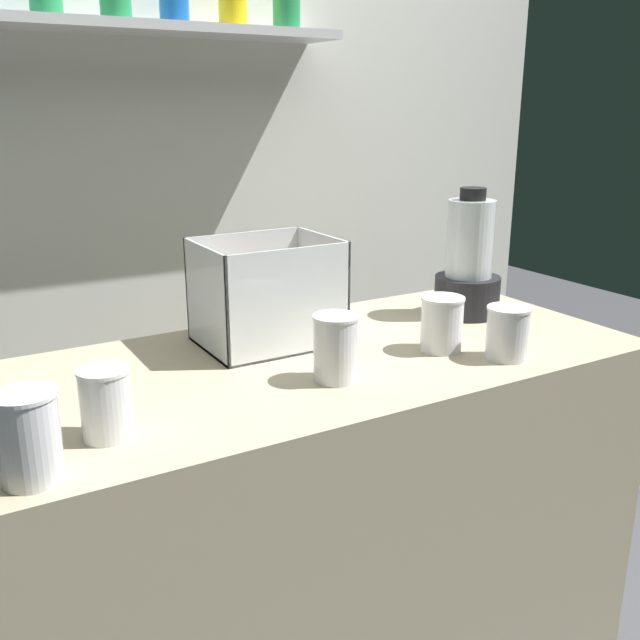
% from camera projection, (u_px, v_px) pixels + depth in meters
% --- Properties ---
extents(counter, '(1.40, 0.64, 0.90)m').
position_uv_depth(counter, '(320.00, 538.00, 1.65)').
color(counter, tan).
rests_on(counter, ground_plane).
extents(back_wall_unit, '(2.60, 0.24, 2.50)m').
position_uv_depth(back_wall_unit, '(184.00, 159.00, 2.04)').
color(back_wall_unit, silver).
rests_on(back_wall_unit, ground_plane).
extents(carrot_display_bin, '(0.29, 0.23, 0.23)m').
position_uv_depth(carrot_display_bin, '(267.00, 312.00, 1.58)').
color(carrot_display_bin, white).
rests_on(carrot_display_bin, counter).
extents(blender_pitcher, '(0.16, 0.16, 0.32)m').
position_uv_depth(blender_pitcher, '(468.00, 267.00, 1.78)').
color(blender_pitcher, black).
rests_on(blender_pitcher, counter).
extents(juice_cup_mango_far_left, '(0.09, 0.09, 0.13)m').
position_uv_depth(juice_cup_mango_far_left, '(29.00, 442.00, 1.00)').
color(juice_cup_mango_far_left, white).
rests_on(juice_cup_mango_far_left, counter).
extents(juice_cup_pomegranate_left, '(0.08, 0.08, 0.12)m').
position_uv_depth(juice_cup_pomegranate_left, '(106.00, 408.00, 1.13)').
color(juice_cup_pomegranate_left, white).
rests_on(juice_cup_pomegranate_left, counter).
extents(juice_cup_orange_middle, '(0.09, 0.09, 0.13)m').
position_uv_depth(juice_cup_orange_middle, '(336.00, 350.00, 1.37)').
color(juice_cup_orange_middle, white).
rests_on(juice_cup_orange_middle, counter).
extents(juice_cup_beet_right, '(0.09, 0.09, 0.12)m').
position_uv_depth(juice_cup_beet_right, '(442.00, 327.00, 1.54)').
color(juice_cup_beet_right, white).
rests_on(juice_cup_beet_right, counter).
extents(juice_cup_mango_far_right, '(0.09, 0.09, 0.11)m').
position_uv_depth(juice_cup_mango_far_right, '(507.00, 336.00, 1.49)').
color(juice_cup_mango_far_right, white).
rests_on(juice_cup_mango_far_right, counter).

